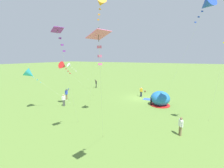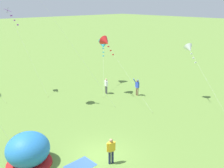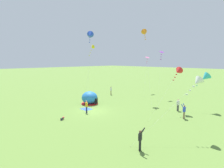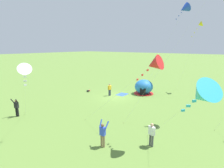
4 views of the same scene
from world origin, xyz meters
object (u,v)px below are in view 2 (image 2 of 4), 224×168
person_flying_kite (137,87)px  kite_white (189,49)px  kite_purple (10,14)px  kite_cyan (103,44)px  popup_tent (28,150)px  kite_red (106,42)px  person_with_toddler (111,150)px  person_near_tent (106,85)px

person_flying_kite → kite_white: kite_white is taller
person_flying_kite → kite_purple: (-9.03, 9.56, 7.45)m
kite_cyan → popup_tent: bearing=-146.1°
kite_white → kite_red: bearing=127.1°
popup_tent → person_with_toddler: 5.10m
kite_white → person_with_toddler: bearing=-166.5°
person_near_tent → kite_white: (4.88, -6.83, 4.31)m
kite_red → person_near_tent: bearing=42.2°
person_near_tent → person_with_toddler: bearing=-130.0°
popup_tent → kite_cyan: kite_cyan is taller
kite_purple → kite_cyan: bearing=-21.6°
person_flying_kite → person_with_toddler: (-10.48, -7.33, -0.03)m
person_flying_kite → kite_purple: size_ratio=0.21×
kite_white → kite_purple: 18.39m
kite_red → person_with_toddler: bearing=-129.9°
person_with_toddler → kite_red: size_ratio=0.23×
person_near_tent → kite_white: kite_white is taller
popup_tent → person_flying_kite: size_ratio=1.49×
person_with_toddler → kite_red: (8.25, 9.86, 4.76)m
person_flying_kite → person_near_tent: bearing=127.4°
popup_tent → kite_white: bearing=-0.7°
person_near_tent → kite_cyan: 5.53m
popup_tent → kite_purple: (5.25, 13.49, 7.45)m
person_with_toddler → person_near_tent: (8.42, 10.02, 0.00)m
kite_red → kite_cyan: bearing=52.7°
popup_tent → person_with_toddler: size_ratio=1.63×
popup_tent → kite_red: kite_red is taller
kite_white → kite_cyan: kite_white is taller
kite_white → kite_cyan: bearing=104.1°
popup_tent → kite_red: 14.47m
kite_white → kite_cyan: size_ratio=1.25×
kite_red → kite_cyan: size_ratio=1.31×
kite_purple → kite_cyan: size_ratio=1.63×
kite_red → kite_cyan: 4.27m
person_near_tent → kite_red: size_ratio=0.23×
popup_tent → kite_white: (17.10, -0.22, 4.27)m
kite_red → kite_purple: 10.15m
person_with_toddler → person_near_tent: same height
person_flying_kite → kite_red: bearing=131.3°
kite_red → kite_purple: (-6.80, 7.02, 2.72)m
person_flying_kite → kite_cyan: bearing=87.0°
person_with_toddler → kite_cyan: bearing=50.7°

